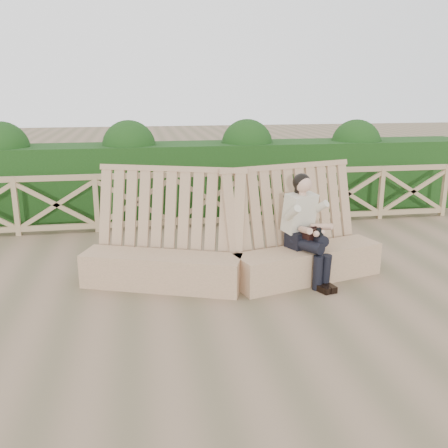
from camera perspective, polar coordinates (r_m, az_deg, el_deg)
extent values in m
plane|color=brown|center=(6.58, 2.78, -8.39)|extent=(60.00, 60.00, 0.00)
cube|color=#937254|center=(6.89, -7.14, -5.28)|extent=(2.21, 1.22, 0.47)
cube|color=#937254|center=(6.96, -6.63, -0.08)|extent=(2.19, 1.18, 1.58)
cube|color=#937254|center=(7.19, 9.59, -4.50)|extent=(2.23, 1.06, 0.47)
cube|color=#937254|center=(7.23, 8.58, 0.44)|extent=(2.21, 1.01, 1.58)
cube|color=black|center=(7.13, 8.81, -1.66)|extent=(0.47, 0.42, 0.24)
cube|color=beige|center=(7.07, 8.63, 1.30)|extent=(0.52, 0.46, 0.57)
sphere|color=tan|center=(6.94, 9.07, 4.51)|extent=(0.30, 0.30, 0.23)
sphere|color=black|center=(6.97, 8.86, 4.74)|extent=(0.33, 0.33, 0.25)
cylinder|color=black|center=(6.92, 9.47, -2.42)|extent=(0.35, 0.52, 0.16)
cylinder|color=black|center=(7.02, 10.41, -1.53)|extent=(0.35, 0.53, 0.18)
cylinder|color=black|center=(6.86, 10.65, -5.56)|extent=(0.17, 0.17, 0.47)
cylinder|color=black|center=(6.93, 11.55, -5.38)|extent=(0.17, 0.17, 0.47)
cube|color=black|center=(6.86, 11.15, -7.29)|extent=(0.20, 0.28, 0.09)
cube|color=black|center=(6.92, 11.91, -7.14)|extent=(0.20, 0.28, 0.09)
cube|color=black|center=(6.98, 10.05, -1.16)|extent=(0.31, 0.25, 0.18)
cube|color=black|center=(6.83, 10.95, -1.01)|extent=(0.11, 0.12, 0.13)
cube|color=#917B54|center=(9.60, -1.71, 5.78)|extent=(10.10, 0.07, 0.10)
cube|color=#917B54|center=(9.80, -1.66, 0.41)|extent=(10.10, 0.07, 0.10)
cube|color=black|center=(10.83, -2.61, 5.25)|extent=(12.00, 1.20, 1.50)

